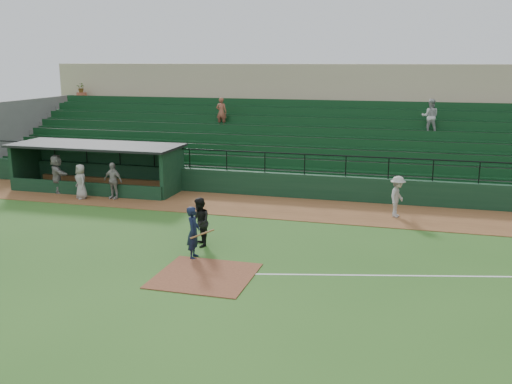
# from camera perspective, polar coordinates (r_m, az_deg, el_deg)

# --- Properties ---
(ground) EXTENTS (90.00, 90.00, 0.00)m
(ground) POSITION_cam_1_polar(r_m,az_deg,el_deg) (19.37, -4.03, -7.24)
(ground) COLOR #2B581C
(ground) RESTS_ON ground
(warning_track) EXTENTS (40.00, 4.00, 0.03)m
(warning_track) POSITION_cam_1_polar(r_m,az_deg,el_deg) (26.69, 1.74, -1.51)
(warning_track) COLOR brown
(warning_track) RESTS_ON ground
(home_plate_dirt) EXTENTS (3.00, 3.00, 0.03)m
(home_plate_dirt) POSITION_cam_1_polar(r_m,az_deg,el_deg) (18.49, -5.08, -8.21)
(home_plate_dirt) COLOR brown
(home_plate_dirt) RESTS_ON ground
(foul_line) EXTENTS (17.49, 4.44, 0.01)m
(foul_line) POSITION_cam_1_polar(r_m,az_deg,el_deg) (19.56, 20.16, -7.81)
(foul_line) COLOR white
(foul_line) RESTS_ON ground
(stadium_structure) EXTENTS (38.00, 13.08, 6.40)m
(stadium_structure) POSITION_cam_1_polar(r_m,az_deg,el_deg) (34.40, 5.18, 5.58)
(stadium_structure) COLOR black
(stadium_structure) RESTS_ON ground
(dugout) EXTENTS (8.90, 3.20, 2.42)m
(dugout) POSITION_cam_1_polar(r_m,az_deg,el_deg) (31.52, -15.02, 2.73)
(dugout) COLOR black
(dugout) RESTS_ON ground
(batter_at_plate) EXTENTS (1.07, 0.73, 1.82)m
(batter_at_plate) POSITION_cam_1_polar(r_m,az_deg,el_deg) (19.87, -6.19, -4.00)
(batter_at_plate) COLOR black
(batter_at_plate) RESTS_ON ground
(umpire) EXTENTS (1.02, 1.10, 1.80)m
(umpire) POSITION_cam_1_polar(r_m,az_deg,el_deg) (21.11, -5.59, -2.99)
(umpire) COLOR black
(umpire) RESTS_ON ground
(runner) EXTENTS (0.94, 1.29, 1.79)m
(runner) POSITION_cam_1_polar(r_m,az_deg,el_deg) (25.55, 13.78, -0.44)
(runner) COLOR #A9A39E
(runner) RESTS_ON warning_track
(dugout_player_a) EXTENTS (1.11, 0.61, 1.79)m
(dugout_player_a) POSITION_cam_1_polar(r_m,az_deg,el_deg) (28.95, -13.94, 1.10)
(dugout_player_a) COLOR #9C9792
(dugout_player_a) RESTS_ON warning_track
(dugout_player_b) EXTENTS (0.99, 0.94, 1.70)m
(dugout_player_b) POSITION_cam_1_polar(r_m,az_deg,el_deg) (29.39, -16.89, 1.00)
(dugout_player_b) COLOR #99958F
(dugout_player_b) RESTS_ON warning_track
(dugout_player_c) EXTENTS (1.78, 1.60, 1.97)m
(dugout_player_c) POSITION_cam_1_polar(r_m,az_deg,el_deg) (31.05, -19.05, 1.71)
(dugout_player_c) COLOR gray
(dugout_player_c) RESTS_ON warning_track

